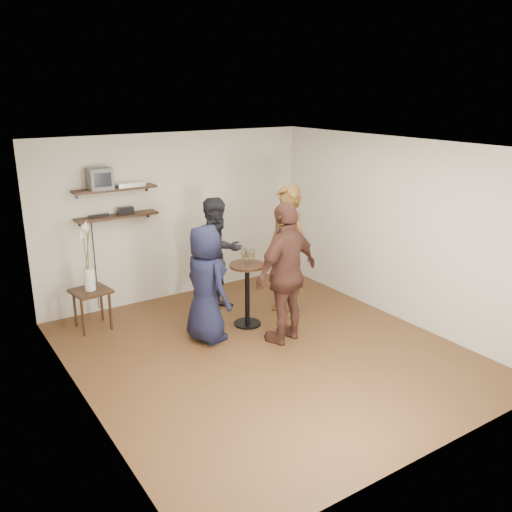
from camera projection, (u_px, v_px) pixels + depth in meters
The scene contains 18 objects.
room at pixel (266, 255), 6.54m from camera, with size 4.58×5.08×2.68m.
shelf_upper at pixel (115, 189), 7.75m from camera, with size 1.20×0.25×0.04m, color black.
shelf_lower at pixel (117, 216), 7.87m from camera, with size 1.20×0.25×0.04m, color black.
crt_monitor at pixel (99, 179), 7.59m from camera, with size 0.32×0.30×0.30m, color #59595B.
dvd_deck at pixel (130, 184), 7.85m from camera, with size 0.40×0.24×0.06m, color silver.
radio at pixel (126, 211), 7.92m from camera, with size 0.22×0.10×0.10m, color black.
power_strip at pixel (99, 215), 7.77m from camera, with size 0.30×0.05×0.03m, color black.
side_table at pixel (91, 296), 7.49m from camera, with size 0.54×0.54×0.57m.
vase_lilies at pixel (88, 268), 7.37m from camera, with size 0.20×0.20×1.01m.
drinks_table at pixel (247, 286), 7.57m from camera, with size 0.50×0.50×0.91m.
wine_glass_fl at pixel (244, 256), 7.36m from camera, with size 0.07×0.07×0.20m.
wine_glass_fr at pixel (252, 254), 7.43m from camera, with size 0.07×0.07×0.22m.
wine_glass_bl at pixel (244, 253), 7.47m from camera, with size 0.07×0.07×0.22m.
wine_glass_br at pixel (249, 254), 7.45m from camera, with size 0.07×0.07×0.21m.
person_plaid at pixel (287, 251), 7.86m from camera, with size 0.70×0.46×1.93m, color #A92113.
person_dark at pixel (218, 255), 8.01m from camera, with size 0.84×0.66×1.73m, color black.
person_navy at pixel (206, 284), 7.06m from camera, with size 0.77×0.50×1.58m, color black.
person_brown at pixel (287, 273), 7.00m from camera, with size 1.10×0.46×1.88m, color #47271E.
Camera 1 is at (-3.53, -5.16, 3.23)m, focal length 38.00 mm.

